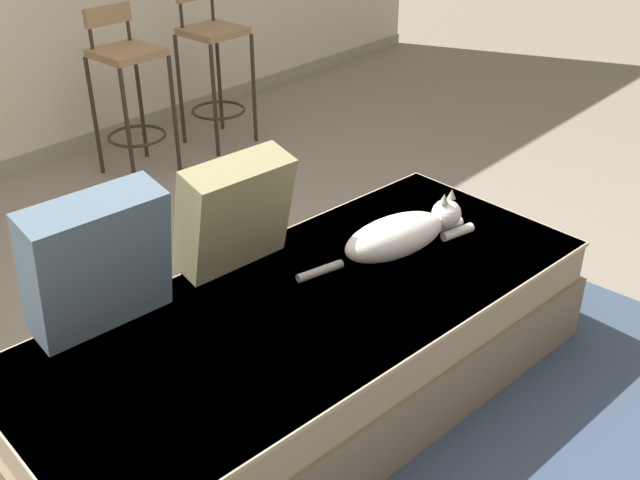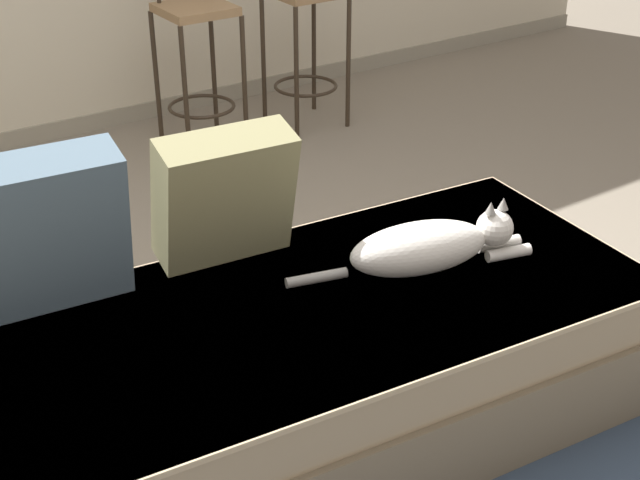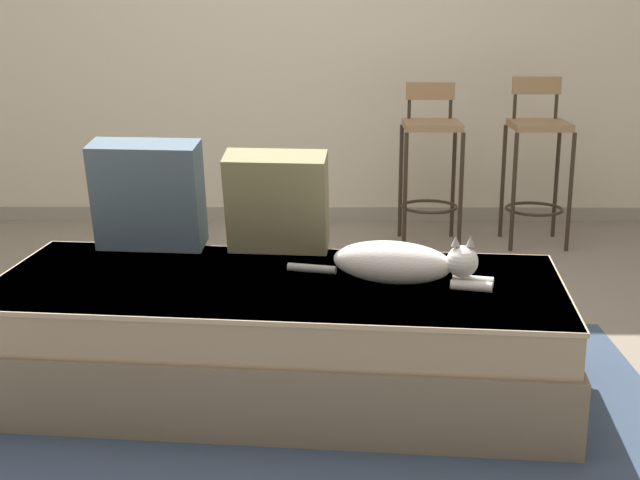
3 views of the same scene
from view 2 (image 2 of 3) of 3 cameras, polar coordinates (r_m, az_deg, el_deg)
ground_plane at (r=2.94m, az=-5.77°, el=-7.83°), size 16.00×16.00×0.00m
wall_baseboard_trim at (r=4.75m, az=-18.87°, el=6.17°), size 8.00×0.02×0.09m
couch at (r=2.53m, az=-1.55°, el=-8.38°), size 2.12×1.07×0.43m
throw_pillow_corner at (r=2.43m, az=-17.29°, el=0.52°), size 0.44×0.26×0.44m
throw_pillow_middle at (r=2.56m, az=-6.16°, el=2.82°), size 0.41×0.26×0.41m
cat at (r=2.57m, az=6.98°, el=-0.39°), size 0.72×0.28×0.19m
bar_stool_near_window at (r=4.37m, az=-7.94°, el=12.48°), size 0.34×0.34×0.93m
bar_stool_by_doorway at (r=4.66m, az=-1.06°, el=13.76°), size 0.34×0.34×0.96m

